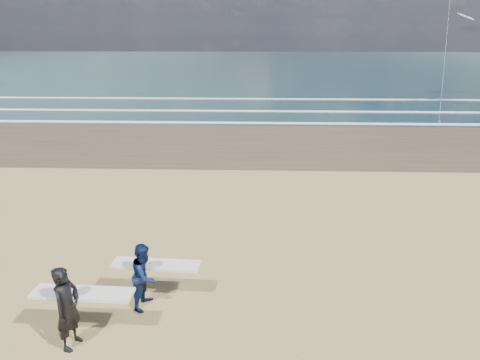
{
  "coord_description": "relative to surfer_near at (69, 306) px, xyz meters",
  "views": [
    {
      "loc": [
        3.94,
        -7.64,
        6.49
      ],
      "look_at": [
        3.45,
        6.0,
        1.64
      ],
      "focal_mm": 32.0,
      "sensor_mm": 36.0,
      "label": 1
    }
  ],
  "objects": [
    {
      "name": "surfer_near",
      "position": [
        0.0,
        0.0,
        0.0
      ],
      "size": [
        2.22,
        1.04,
        1.91
      ],
      "color": "black",
      "rests_on": "ground"
    },
    {
      "name": "foam_breakers",
      "position": [
        19.93,
        28.29,
        -0.92
      ],
      "size": [
        220.0,
        11.7,
        0.05
      ],
      "color": "white",
      "rests_on": "ground"
    },
    {
      "name": "kite_1",
      "position": [
        17.96,
        26.36,
        5.04
      ],
      "size": [
        5.67,
        4.72,
        10.96
      ],
      "color": "slate",
      "rests_on": "ground"
    },
    {
      "name": "surfer_far",
      "position": [
        1.26,
        1.48,
        -0.13
      ],
      "size": [
        2.23,
        1.14,
        1.68
      ],
      "color": "#0B183E",
      "rests_on": "ground"
    },
    {
      "name": "ocean",
      "position": [
        19.93,
        72.19,
        -0.96
      ],
      "size": [
        220.0,
        100.0,
        0.02
      ],
      "primitive_type": "cube",
      "color": "#172F34",
      "rests_on": "ground"
    }
  ]
}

